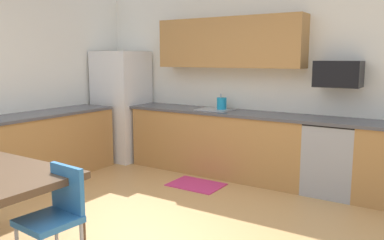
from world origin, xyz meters
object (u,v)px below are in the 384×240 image
object	(u,v)px
oven_range	(332,158)
refrigerator	(122,106)
chair_near_table	(56,211)
kettle	(222,104)
microwave	(338,74)

from	to	relation	value
oven_range	refrigerator	bearing A→B (deg)	-178.66
chair_near_table	kettle	size ratio (longest dim) A/B	4.25
refrigerator	oven_range	bearing A→B (deg)	1.34
microwave	chair_near_table	bearing A→B (deg)	-113.02
microwave	oven_range	bearing A→B (deg)	-90.00
oven_range	kettle	xyz separation A→B (m)	(-1.59, 0.05, 0.56)
chair_near_table	kettle	bearing A→B (deg)	94.40
microwave	kettle	distance (m)	1.66
oven_range	chair_near_table	xyz separation A→B (m)	(-1.35, -3.08, 0.05)
chair_near_table	microwave	bearing A→B (deg)	66.98
oven_range	microwave	bearing A→B (deg)	90.00
microwave	chair_near_table	world-z (taller)	microwave
kettle	chair_near_table	bearing A→B (deg)	-85.60
refrigerator	microwave	bearing A→B (deg)	3.02
kettle	refrigerator	bearing A→B (deg)	-175.92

